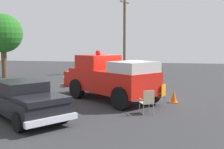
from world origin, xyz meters
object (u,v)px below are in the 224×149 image
object	(u,v)px
utility_pole	(124,34)
lawn_chair_spare	(161,93)
lawn_chair_by_car	(148,100)
classic_hot_rod	(25,100)
vintage_fire_truck	(109,77)
traffic_cone	(174,97)
oak_tree_left	(3,34)

from	to	relation	value
utility_pole	lawn_chair_spare	bearing A→B (deg)	17.34
lawn_chair_by_car	lawn_chair_spare	world-z (taller)	same
classic_hot_rod	utility_pole	bearing A→B (deg)	177.90
classic_hot_rod	lawn_chair_by_car	xyz separation A→B (m)	(-1.78, 4.58, -0.16)
vintage_fire_truck	utility_pole	size ratio (longest dim) A/B	0.79
vintage_fire_truck	lawn_chair_by_car	bearing A→B (deg)	42.46
utility_pole	traffic_cone	size ratio (longest dim) A/B	12.12
oak_tree_left	traffic_cone	distance (m)	16.59
lawn_chair_by_car	utility_pole	xyz separation A→B (m)	(-15.83, -3.93, 3.40)
classic_hot_rod	oak_tree_left	size ratio (longest dim) A/B	0.83
oak_tree_left	classic_hot_rod	bearing A→B (deg)	37.80
vintage_fire_truck	classic_hot_rod	world-z (taller)	vintage_fire_truck
oak_tree_left	utility_pole	bearing A→B (deg)	122.60
vintage_fire_truck	lawn_chair_spare	distance (m)	2.85
lawn_chair_by_car	utility_pole	world-z (taller)	utility_pole
classic_hot_rod	traffic_cone	xyz separation A→B (m)	(-4.35, 5.63, -0.44)
classic_hot_rod	oak_tree_left	xyz separation A→B (m)	(-11.49, -8.92, 3.10)
oak_tree_left	utility_pole	world-z (taller)	utility_pole
lawn_chair_by_car	traffic_cone	xyz separation A→B (m)	(-2.57, 1.05, -0.28)
traffic_cone	lawn_chair_spare	bearing A→B (deg)	-37.14
vintage_fire_truck	classic_hot_rod	bearing A→B (deg)	-28.77
vintage_fire_truck	traffic_cone	distance (m)	3.42
lawn_chair_by_car	lawn_chair_spare	distance (m)	1.84
utility_pole	vintage_fire_truck	bearing A→B (deg)	7.17
lawn_chair_spare	oak_tree_left	xyz separation A→B (m)	(-7.93, -13.95, 3.25)
lawn_chair_by_car	vintage_fire_truck	bearing A→B (deg)	-137.54
vintage_fire_truck	lawn_chair_spare	bearing A→B (deg)	75.92
traffic_cone	vintage_fire_truck	bearing A→B (deg)	-88.07
utility_pole	traffic_cone	world-z (taller)	utility_pole
oak_tree_left	traffic_cone	world-z (taller)	oak_tree_left
classic_hot_rod	lawn_chair_spare	bearing A→B (deg)	125.28
traffic_cone	lawn_chair_by_car	bearing A→B (deg)	-22.28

